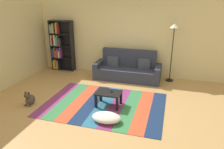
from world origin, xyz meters
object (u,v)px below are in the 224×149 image
at_px(couch, 128,69).
at_px(dog, 30,99).
at_px(pouf, 106,117).
at_px(tv_remote, 111,91).
at_px(coffee_table, 109,95).
at_px(bookshelf, 59,46).
at_px(standing_lamp, 174,33).

xyz_separation_m(couch, dog, (-2.08, -2.61, -0.18)).
relative_size(pouf, tv_remote, 4.51).
xyz_separation_m(pouf, dog, (-2.21, 0.23, 0.05)).
relative_size(coffee_table, tv_remote, 4.29).
height_order(couch, coffee_table, couch).
bearing_deg(bookshelf, tv_remote, -39.86).
bearing_deg(coffee_table, bookshelf, 138.73).
relative_size(bookshelf, dog, 4.79).
xyz_separation_m(coffee_table, tv_remote, (0.06, 0.07, 0.09)).
bearing_deg(couch, dog, -128.55).
bearing_deg(bookshelf, standing_lamp, -1.02).
xyz_separation_m(bookshelf, coffee_table, (2.70, -2.37, -0.64)).
xyz_separation_m(couch, pouf, (0.13, -2.84, -0.23)).
xyz_separation_m(bookshelf, tv_remote, (2.76, -2.30, -0.55)).
relative_size(bookshelf, tv_remote, 12.69).
bearing_deg(dog, bookshelf, 103.01).
distance_m(couch, bookshelf, 2.83).
bearing_deg(coffee_table, pouf, -76.86).
bearing_deg(pouf, couch, 92.54).
height_order(bookshelf, tv_remote, bookshelf).
xyz_separation_m(coffee_table, dog, (-2.03, -0.52, -0.15)).
relative_size(couch, coffee_table, 3.51).
height_order(couch, standing_lamp, standing_lamp).
relative_size(couch, bookshelf, 1.19).
distance_m(dog, standing_lamp, 4.73).
relative_size(coffee_table, pouf, 0.95).
bearing_deg(tv_remote, bookshelf, 116.53).
height_order(coffee_table, pouf, coffee_table).
relative_size(pouf, dog, 1.70).
bearing_deg(dog, pouf, -5.88).
relative_size(couch, dog, 5.69).
bearing_deg(standing_lamp, bookshelf, 178.98).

